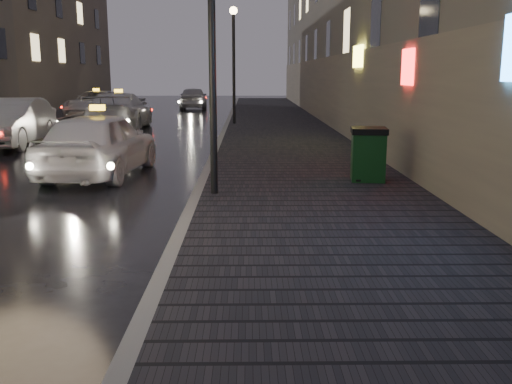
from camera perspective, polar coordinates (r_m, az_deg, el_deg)
sidewalk at (r=26.14m, az=2.28°, el=6.54°), size 4.60×58.00×0.15m
curb at (r=26.12m, az=-3.02°, el=6.53°), size 0.20×58.00×0.15m
sidewalk_far at (r=28.42m, az=-24.15°, el=5.95°), size 2.40×58.00×0.15m
curb_far at (r=27.93m, az=-21.69°, el=6.06°), size 0.20×58.00×0.15m
building_far_c at (r=46.92m, az=-21.45°, el=14.71°), size 6.00×22.00×11.00m
lamp_near at (r=11.06m, az=-4.45°, el=17.08°), size 0.36×0.36×5.28m
lamp_far at (r=27.02m, az=-2.25°, el=13.96°), size 0.36×0.36×5.28m
trash_bin at (r=12.71m, az=11.15°, el=3.77°), size 0.84×0.84×1.16m
taxi_near at (r=14.37m, az=-15.39°, el=4.70°), size 2.30×4.81×1.59m
car_left_mid at (r=21.30m, az=-23.33°, el=6.40°), size 1.95×5.01×1.63m
taxi_mid at (r=26.20m, az=-13.50°, el=7.87°), size 2.49×5.73×1.64m
taxi_far at (r=34.48m, az=-15.63°, el=8.50°), size 3.06×5.58×1.48m
car_far at (r=40.40m, az=-6.29°, el=9.32°), size 2.06×4.61×1.54m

